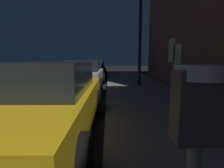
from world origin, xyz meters
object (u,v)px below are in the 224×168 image
(car_yellow_cab, at_px, (44,100))
(car_silver, at_px, (85,74))
(parking_meter, at_px, (195,141))
(street_lamp, at_px, (140,18))
(car_black, at_px, (94,68))

(car_yellow_cab, xyz_separation_m, car_silver, (-0.00, 5.83, -0.01))
(parking_meter, height_order, street_lamp, street_lamp)
(parking_meter, bearing_deg, street_lamp, 81.66)
(parking_meter, distance_m, car_silver, 8.61)
(street_lamp, bearing_deg, car_silver, 177.54)
(parking_meter, bearing_deg, car_black, 96.19)
(car_yellow_cab, relative_size, car_silver, 1.00)
(parking_meter, bearing_deg, car_yellow_cab, 121.30)
(car_yellow_cab, bearing_deg, street_lamp, 63.81)
(car_silver, bearing_deg, car_black, 89.97)
(parking_meter, bearing_deg, car_silver, 100.66)
(street_lamp, bearing_deg, parking_meter, -98.34)
(parking_meter, xyz_separation_m, street_lamp, (1.22, 8.33, 2.35))
(car_yellow_cab, xyz_separation_m, car_black, (0.00, 12.02, -0.01))
(car_black, xyz_separation_m, street_lamp, (2.81, -6.31, 2.80))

